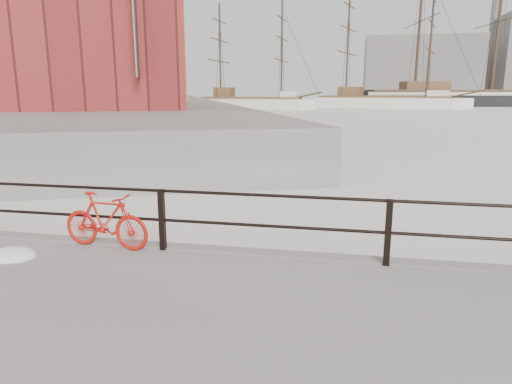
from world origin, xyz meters
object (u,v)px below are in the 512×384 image
at_px(barque_black, 490,106).
at_px(schooner_mid, 384,108).
at_px(workboat_far, 86,114).
at_px(schooner_left, 251,109).
at_px(bicycle, 106,221).
at_px(workboat_near, 98,121).

distance_m(barque_black, schooner_mid, 23.82).
relative_size(schooner_mid, workboat_far, 2.48).
bearing_deg(schooner_left, schooner_mid, 24.46).
bearing_deg(schooner_left, bicycle, -76.39).
xyz_separation_m(bicycle, barque_black, (29.93, 87.18, -0.82)).
relative_size(bicycle, workboat_far, 0.13).
bearing_deg(schooner_mid, bicycle, -82.77).
height_order(barque_black, schooner_left, barque_black).
height_order(barque_black, workboat_near, barque_black).
xyz_separation_m(workboat_near, workboat_far, (-8.99, 12.70, 0.00)).
xyz_separation_m(barque_black, schooner_mid, (-20.11, -12.76, 0.00)).
distance_m(schooner_left, workboat_far, 26.21).
bearing_deg(schooner_left, barque_black, 30.44).
distance_m(barque_black, workboat_near, 72.84).
xyz_separation_m(schooner_mid, schooner_left, (-21.34, -8.06, 0.00)).
xyz_separation_m(schooner_mid, workboat_far, (-38.47, -27.89, 0.00)).
xyz_separation_m(bicycle, schooner_mid, (9.83, 74.42, -0.82)).
height_order(bicycle, workboat_far, workboat_far).
bearing_deg(bicycle, schooner_left, 106.46).
bearing_deg(workboat_far, barque_black, -3.48).
relative_size(schooner_left, workboat_far, 1.87).
xyz_separation_m(bicycle, workboat_near, (-19.65, 33.83, -0.82)).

